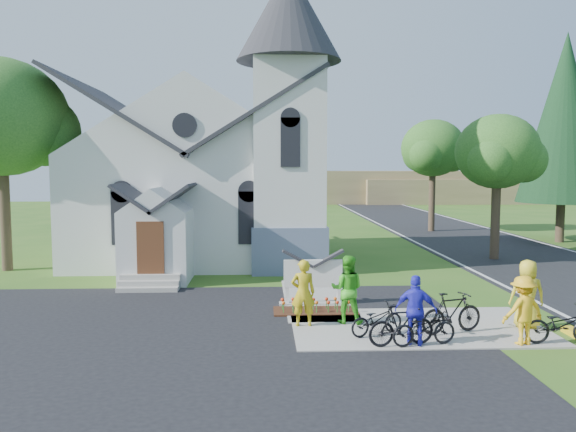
{
  "coord_description": "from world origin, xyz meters",
  "views": [
    {
      "loc": [
        -2.8,
        -14.74,
        4.5
      ],
      "look_at": [
        -1.94,
        5.0,
        2.77
      ],
      "focal_mm": 35.0,
      "sensor_mm": 36.0,
      "label": 1
    }
  ],
  "objects_px": {
    "bike_0": "(424,328)",
    "bike_3": "(452,313)",
    "cyclist_4": "(527,294)",
    "cyclist_3": "(523,310)",
    "church_sign": "(313,274)",
    "cyclist_2": "(416,310)",
    "bike_2": "(377,319)",
    "bike_1": "(401,325)",
    "bike_4": "(561,325)",
    "cyclist_1": "(347,289)",
    "cyclist_0": "(303,293)"
  },
  "relations": [
    {
      "from": "bike_0",
      "to": "bike_3",
      "type": "relative_size",
      "value": 0.91
    },
    {
      "from": "bike_0",
      "to": "cyclist_4",
      "type": "xyz_separation_m",
      "value": [
        3.32,
        1.46,
        0.5
      ]
    },
    {
      "from": "cyclist_3",
      "to": "cyclist_4",
      "type": "bearing_deg",
      "value": -130.75
    },
    {
      "from": "bike_0",
      "to": "cyclist_4",
      "type": "bearing_deg",
      "value": -78.4
    },
    {
      "from": "church_sign",
      "to": "bike_3",
      "type": "height_order",
      "value": "church_sign"
    },
    {
      "from": "cyclist_2",
      "to": "bike_2",
      "type": "xyz_separation_m",
      "value": [
        -0.8,
        0.88,
        -0.47
      ]
    },
    {
      "from": "bike_1",
      "to": "bike_4",
      "type": "height_order",
      "value": "bike_1"
    },
    {
      "from": "cyclist_1",
      "to": "bike_2",
      "type": "bearing_deg",
      "value": 129.59
    },
    {
      "from": "bike_1",
      "to": "cyclist_4",
      "type": "xyz_separation_m",
      "value": [
        3.88,
        1.46,
        0.43
      ]
    },
    {
      "from": "bike_2",
      "to": "cyclist_3",
      "type": "xyz_separation_m",
      "value": [
        3.52,
        -0.92,
        0.45
      ]
    },
    {
      "from": "cyclist_2",
      "to": "cyclist_4",
      "type": "bearing_deg",
      "value": -139.91
    },
    {
      "from": "cyclist_1",
      "to": "cyclist_4",
      "type": "height_order",
      "value": "cyclist_1"
    },
    {
      "from": "bike_0",
      "to": "cyclist_1",
      "type": "relative_size",
      "value": 0.88
    },
    {
      "from": "cyclist_0",
      "to": "cyclist_4",
      "type": "distance_m",
      "value": 6.22
    },
    {
      "from": "bike_0",
      "to": "cyclist_2",
      "type": "relative_size",
      "value": 0.96
    },
    {
      "from": "bike_4",
      "to": "cyclist_4",
      "type": "bearing_deg",
      "value": 9.72
    },
    {
      "from": "bike_1",
      "to": "cyclist_2",
      "type": "relative_size",
      "value": 0.98
    },
    {
      "from": "cyclist_2",
      "to": "bike_2",
      "type": "bearing_deg",
      "value": -29.72
    },
    {
      "from": "cyclist_0",
      "to": "cyclist_3",
      "type": "xyz_separation_m",
      "value": [
        5.41,
        -1.9,
        -0.07
      ]
    },
    {
      "from": "church_sign",
      "to": "bike_4",
      "type": "xyz_separation_m",
      "value": [
        5.9,
        -4.4,
        -0.49
      ]
    },
    {
      "from": "bike_0",
      "to": "cyclist_4",
      "type": "relative_size",
      "value": 0.9
    },
    {
      "from": "church_sign",
      "to": "bike_4",
      "type": "bearing_deg",
      "value": -36.71
    },
    {
      "from": "cyclist_1",
      "to": "bike_4",
      "type": "xyz_separation_m",
      "value": [
        5.12,
        -2.15,
        -0.49
      ]
    },
    {
      "from": "cyclist_1",
      "to": "bike_2",
      "type": "distance_m",
      "value": 1.47
    },
    {
      "from": "church_sign",
      "to": "bike_0",
      "type": "distance_m",
      "value": 5.04
    },
    {
      "from": "bike_4",
      "to": "cyclist_2",
      "type": "bearing_deg",
      "value": 91.53
    },
    {
      "from": "church_sign",
      "to": "cyclist_4",
      "type": "bearing_deg",
      "value": -27.29
    },
    {
      "from": "cyclist_2",
      "to": "cyclist_3",
      "type": "xyz_separation_m",
      "value": [
        2.72,
        -0.04,
        -0.01
      ]
    },
    {
      "from": "cyclist_1",
      "to": "cyclist_3",
      "type": "bearing_deg",
      "value": 165.59
    },
    {
      "from": "bike_1",
      "to": "bike_4",
      "type": "distance_m",
      "value": 4.08
    },
    {
      "from": "church_sign",
      "to": "cyclist_3",
      "type": "relative_size",
      "value": 1.26
    },
    {
      "from": "bike_3",
      "to": "bike_4",
      "type": "bearing_deg",
      "value": -129.33
    },
    {
      "from": "bike_2",
      "to": "bike_4",
      "type": "height_order",
      "value": "bike_4"
    },
    {
      "from": "church_sign",
      "to": "cyclist_4",
      "type": "height_order",
      "value": "cyclist_4"
    },
    {
      "from": "cyclist_3",
      "to": "bike_4",
      "type": "distance_m",
      "value": 1.06
    },
    {
      "from": "bike_0",
      "to": "cyclist_2",
      "type": "bearing_deg",
      "value": 66.6
    },
    {
      "from": "bike_1",
      "to": "cyclist_4",
      "type": "height_order",
      "value": "cyclist_4"
    },
    {
      "from": "church_sign",
      "to": "cyclist_0",
      "type": "xyz_separation_m",
      "value": [
        -0.5,
        -2.5,
        -0.04
      ]
    },
    {
      "from": "bike_0",
      "to": "cyclist_1",
      "type": "distance_m",
      "value": 2.73
    },
    {
      "from": "cyclist_3",
      "to": "bike_3",
      "type": "height_order",
      "value": "cyclist_3"
    },
    {
      "from": "bike_0",
      "to": "bike_3",
      "type": "xyz_separation_m",
      "value": [
        1.04,
        0.99,
        0.11
      ]
    },
    {
      "from": "cyclist_2",
      "to": "cyclist_4",
      "type": "distance_m",
      "value": 3.79
    },
    {
      "from": "bike_2",
      "to": "cyclist_4",
      "type": "distance_m",
      "value": 4.38
    },
    {
      "from": "church_sign",
      "to": "bike_1",
      "type": "xyz_separation_m",
      "value": [
        1.82,
        -4.4,
        -0.45
      ]
    },
    {
      "from": "bike_2",
      "to": "cyclist_4",
      "type": "height_order",
      "value": "cyclist_4"
    },
    {
      "from": "bike_0",
      "to": "cyclist_4",
      "type": "distance_m",
      "value": 3.66
    },
    {
      "from": "bike_4",
      "to": "cyclist_3",
      "type": "bearing_deg",
      "value": 92.14
    },
    {
      "from": "church_sign",
      "to": "bike_1",
      "type": "distance_m",
      "value": 4.78
    },
    {
      "from": "bike_1",
      "to": "cyclist_2",
      "type": "bearing_deg",
      "value": -94.52
    },
    {
      "from": "bike_4",
      "to": "cyclist_0",
      "type": "bearing_deg",
      "value": 75.61
    }
  ]
}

